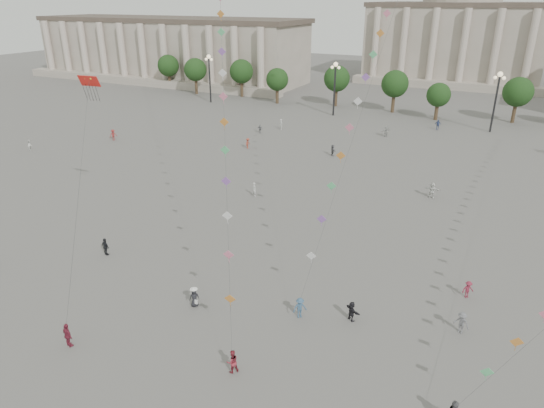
% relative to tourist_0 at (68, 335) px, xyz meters
% --- Properties ---
extents(ground, '(360.00, 360.00, 0.00)m').
position_rel_tourist_0_xyz_m(ground, '(6.79, 6.30, -0.93)').
color(ground, '#575451').
rests_on(ground, ground).
extents(hall_west, '(84.00, 26.22, 17.20)m').
position_rel_tourist_0_xyz_m(hall_west, '(-68.21, 100.19, 7.50)').
color(hall_west, gray).
rests_on(hall_west, ground).
extents(hall_central, '(48.30, 34.30, 35.50)m').
position_rel_tourist_0_xyz_m(hall_central, '(6.79, 135.52, 13.30)').
color(hall_central, gray).
rests_on(hall_central, ground).
extents(tree_row, '(137.12, 5.12, 8.00)m').
position_rel_tourist_0_xyz_m(tree_row, '(6.79, 84.30, 4.46)').
color(tree_row, '#3C2E1E').
rests_on(tree_row, ground).
extents(lamp_post_far_west, '(2.00, 0.90, 10.65)m').
position_rel_tourist_0_xyz_m(lamp_post_far_west, '(-38.21, 76.30, 6.42)').
color(lamp_post_far_west, '#262628').
rests_on(lamp_post_far_west, ground).
extents(lamp_post_mid_west, '(2.00, 0.90, 10.65)m').
position_rel_tourist_0_xyz_m(lamp_post_mid_west, '(-8.21, 76.30, 6.42)').
color(lamp_post_mid_west, '#262628').
rests_on(lamp_post_mid_west, ground).
extents(lamp_post_mid_east, '(2.00, 0.90, 10.65)m').
position_rel_tourist_0_xyz_m(lamp_post_mid_east, '(21.79, 76.30, 6.42)').
color(lamp_post_mid_east, '#262628').
rests_on(lamp_post_mid_east, ground).
extents(person_crowd_0, '(1.14, 0.50, 1.91)m').
position_rel_tourist_0_xyz_m(person_crowd_0, '(12.98, 73.65, 0.03)').
color(person_crowd_0, '#37477D').
rests_on(person_crowd_0, ground).
extents(person_crowd_1, '(1.04, 1.05, 1.71)m').
position_rel_tourist_0_xyz_m(person_crowd_1, '(-42.80, 31.21, -0.07)').
color(person_crowd_1, white).
rests_on(person_crowd_1, ground).
extents(person_crowd_2, '(1.25, 1.39, 1.88)m').
position_rel_tourist_0_xyz_m(person_crowd_2, '(-35.15, 41.61, 0.01)').
color(person_crowd_2, maroon).
rests_on(person_crowd_2, ground).
extents(person_crowd_3, '(1.48, 1.20, 1.58)m').
position_rel_tourist_0_xyz_m(person_crowd_3, '(16.67, 11.69, -0.14)').
color(person_crowd_3, black).
rests_on(person_crowd_3, ground).
extents(person_crowd_4, '(1.49, 1.78, 1.92)m').
position_rel_tourist_0_xyz_m(person_crowd_4, '(5.68, 64.75, 0.03)').
color(person_crowd_4, '#B4B4B0').
rests_on(person_crowd_4, ground).
extents(person_crowd_6, '(1.26, 0.95, 1.73)m').
position_rel_tourist_0_xyz_m(person_crowd_6, '(24.22, 13.80, -0.06)').
color(person_crowd_6, slate).
rests_on(person_crowd_6, ground).
extents(person_crowd_7, '(1.83, 0.65, 1.95)m').
position_rel_tourist_0_xyz_m(person_crowd_7, '(17.80, 39.43, 0.05)').
color(person_crowd_7, silver).
rests_on(person_crowd_7, ground).
extents(person_crowd_8, '(1.10, 1.01, 1.49)m').
position_rel_tourist_0_xyz_m(person_crowd_8, '(24.14, 18.78, -0.18)').
color(person_crowd_8, maroon).
rests_on(person_crowd_8, ground).
extents(person_crowd_10, '(0.78, 0.83, 1.91)m').
position_rel_tourist_0_xyz_m(person_crowd_10, '(-12.87, 61.12, 0.02)').
color(person_crowd_10, silver).
rests_on(person_crowd_10, ground).
extents(person_crowd_12, '(1.41, 1.61, 1.76)m').
position_rel_tourist_0_xyz_m(person_crowd_12, '(1.21, 50.02, -0.05)').
color(person_crowd_12, '#5B5A5F').
rests_on(person_crowd_12, ground).
extents(person_crowd_13, '(0.77, 0.68, 1.76)m').
position_rel_tourist_0_xyz_m(person_crowd_13, '(-1.70, 30.22, -0.05)').
color(person_crowd_13, '#BBBBB6').
rests_on(person_crowd_13, ground).
extents(person_crowd_16, '(0.98, 0.66, 1.54)m').
position_rel_tourist_0_xyz_m(person_crowd_16, '(-15.09, 56.95, -0.16)').
color(person_crowd_16, '#5C5D61').
rests_on(person_crowd_16, ground).
extents(person_crowd_17, '(0.65, 1.10, 1.67)m').
position_rel_tourist_0_xyz_m(person_crowd_17, '(-12.38, 47.69, -0.09)').
color(person_crowd_17, '#983A29').
rests_on(person_crowd_17, ground).
extents(tourist_0, '(1.17, 0.71, 1.86)m').
position_rel_tourist_0_xyz_m(tourist_0, '(0.00, 0.00, 0.00)').
color(tourist_0, maroon).
rests_on(tourist_0, ground).
extents(tourist_4, '(1.08, 0.62, 1.74)m').
position_rel_tourist_0_xyz_m(tourist_4, '(-7.18, 10.97, -0.06)').
color(tourist_4, black).
rests_on(tourist_4, ground).
extents(kite_flyer_0, '(1.00, 1.02, 1.66)m').
position_rel_tourist_0_xyz_m(kite_flyer_0, '(11.49, 2.95, -0.10)').
color(kite_flyer_0, maroon).
rests_on(kite_flyer_0, ground).
extents(kite_flyer_1, '(1.22, 1.20, 1.68)m').
position_rel_tourist_0_xyz_m(kite_flyer_1, '(13.05, 10.28, -0.09)').
color(kite_flyer_1, '#335474').
rests_on(kite_flyer_1, ground).
extents(hat_person, '(0.90, 0.89, 1.69)m').
position_rel_tourist_0_xyz_m(hat_person, '(5.07, 7.89, -0.09)').
color(hat_person, black).
rests_on(hat_person, ground).
extents(dragon_kite, '(6.60, 8.09, 23.35)m').
position_rel_tourist_0_xyz_m(dragon_kite, '(-10.78, 15.23, 13.52)').
color(dragon_kite, red).
rests_on(dragon_kite, ground).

